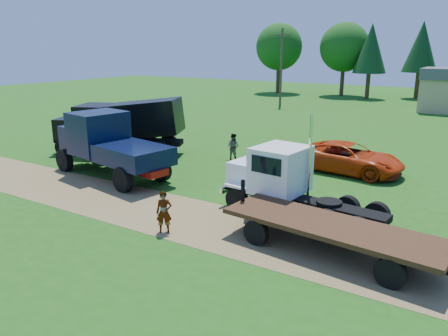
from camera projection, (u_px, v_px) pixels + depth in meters
The scene contains 9 objects.
ground at pixel (227, 228), 17.13m from camera, with size 140.00×140.00×0.00m, color #205412.
dirt_track at pixel (227, 228), 17.12m from camera, with size 120.00×4.20×0.01m, color olive.
white_semi_tractor at pixel (281, 180), 18.40m from camera, with size 7.21×3.06×4.27m.
black_dump_truck at pixel (123, 123), 28.59m from camera, with size 8.61×5.71×3.74m.
navy_truck at pixel (107, 144), 23.83m from camera, with size 8.12×3.99×3.45m.
orange_pickup at pixel (348, 158), 24.62m from camera, with size 2.79×6.06×1.68m, color #C43309.
flatbed_trailer at pixel (331, 231), 14.88m from camera, with size 7.79×3.08×1.95m.
spectator_a at pixel (164, 212), 16.56m from camera, with size 0.60×0.39×1.64m, color #999999.
spectator_b at pixel (233, 147), 27.40m from camera, with size 0.82×0.64×1.68m, color #999999.
Camera 1 is at (8.29, -13.53, 6.87)m, focal length 35.00 mm.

